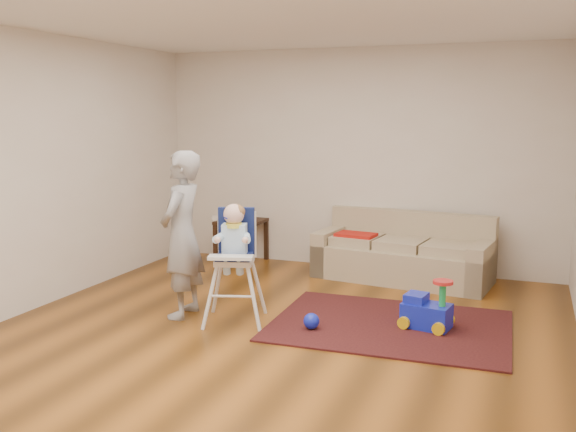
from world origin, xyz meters
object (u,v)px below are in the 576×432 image
(sofa, at_px, (402,247))
(toy_ball, at_px, (311,321))
(adult, at_px, (182,235))
(ride_on_toy, at_px, (427,303))
(side_table, at_px, (241,241))
(high_chair, at_px, (235,265))

(sofa, xyz_separation_m, toy_ball, (-0.42, -2.03, -0.30))
(sofa, height_order, toy_ball, sofa)
(adult, bearing_deg, ride_on_toy, 95.66)
(side_table, height_order, adult, adult)
(ride_on_toy, height_order, high_chair, high_chair)
(side_table, relative_size, ride_on_toy, 1.21)
(ride_on_toy, relative_size, adult, 0.29)
(side_table, height_order, toy_ball, side_table)
(ride_on_toy, bearing_deg, toy_ball, -146.86)
(sofa, bearing_deg, high_chair, -112.15)
(side_table, bearing_deg, adult, -79.21)
(side_table, relative_size, adult, 0.35)
(side_table, distance_m, ride_on_toy, 3.21)
(side_table, distance_m, high_chair, 2.42)
(ride_on_toy, distance_m, toy_ball, 1.05)
(sofa, bearing_deg, side_table, -177.06)
(sofa, distance_m, adult, 2.69)
(side_table, xyz_separation_m, high_chair, (0.96, -2.21, 0.26))
(sofa, xyz_separation_m, side_table, (-2.12, 0.17, -0.11))
(sofa, xyz_separation_m, high_chair, (-1.16, -2.04, 0.15))
(toy_ball, xyz_separation_m, high_chair, (-0.75, -0.00, 0.45))
(ride_on_toy, bearing_deg, sofa, 118.10)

